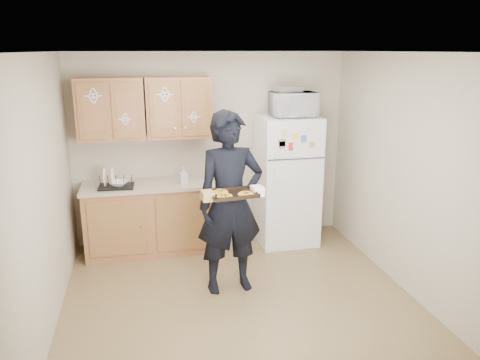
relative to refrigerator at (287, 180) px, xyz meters
name	(u,v)px	position (x,y,z in m)	size (l,w,h in m)	color
floor	(240,300)	(-0.95, -1.43, -0.85)	(3.60, 3.60, 0.00)	brown
ceiling	(240,52)	(-0.95, -1.43, 1.65)	(3.60, 3.60, 0.00)	silver
wall_back	(211,148)	(-0.95, 0.37, 0.40)	(3.60, 0.04, 2.50)	#B8AC95
wall_front	(302,266)	(-0.95, -3.23, 0.40)	(3.60, 0.04, 2.50)	#B8AC95
wall_left	(43,197)	(-2.75, -1.43, 0.40)	(0.04, 3.60, 2.50)	#B8AC95
wall_right	(407,175)	(0.85, -1.43, 0.40)	(0.04, 3.60, 2.50)	#B8AC95
refrigerator	(287,180)	(0.00, 0.00, 0.00)	(0.75, 0.70, 1.70)	white
base_cabinet	(150,219)	(-1.80, 0.05, -0.42)	(1.60, 0.60, 0.86)	#996034
countertop	(148,185)	(-1.80, 0.05, 0.03)	(1.64, 0.64, 0.04)	#C5B298
upper_cab_left	(110,109)	(-2.20, 0.18, 0.98)	(0.80, 0.33, 0.75)	#996034
upper_cab_right	(178,107)	(-1.38, 0.18, 0.98)	(0.80, 0.33, 0.75)	#996034
cereal_box	(315,220)	(0.52, 0.24, -0.69)	(0.20, 0.07, 0.32)	gold
person	(230,203)	(-0.99, -1.15, 0.12)	(0.71, 0.46, 1.94)	black
baking_tray	(233,194)	(-1.02, -1.44, 0.32)	(0.45, 0.33, 0.04)	black
pizza_front_left	(225,196)	(-1.12, -1.53, 0.33)	(0.15, 0.15, 0.02)	orange
pizza_front_right	(246,194)	(-0.91, -1.51, 0.33)	(0.15, 0.15, 0.02)	orange
pizza_back_left	(220,191)	(-1.13, -1.38, 0.33)	(0.15, 0.15, 0.02)	orange
microwave	(293,104)	(0.04, -0.05, 1.00)	(0.56, 0.38, 0.31)	white
foil_pan	(288,89)	(-0.02, -0.02, 1.19)	(0.31, 0.22, 0.07)	silver
dish_rack	(116,181)	(-2.19, -0.03, 0.13)	(0.42, 0.31, 0.17)	black
bowl	(119,183)	(-2.15, -0.03, 0.10)	(0.21, 0.21, 0.05)	white
soap_bottle	(183,175)	(-1.37, -0.03, 0.15)	(0.09, 0.10, 0.21)	white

